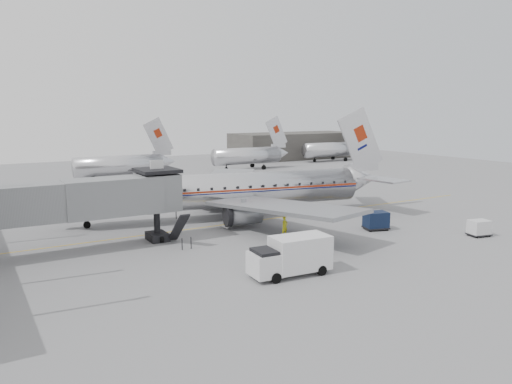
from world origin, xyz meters
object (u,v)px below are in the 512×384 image
(airliner, at_px, (231,190))
(service_van, at_px, (291,255))
(baggage_cart_white, at_px, (479,228))
(ramp_worker, at_px, (285,226))
(baggage_cart_navy, at_px, (376,220))

(airliner, relative_size, service_van, 6.23)
(service_van, relative_size, baggage_cart_white, 2.79)
(service_van, xyz_separation_m, ramp_worker, (5.73, 9.27, -0.52))
(service_van, height_order, baggage_cart_white, service_van)
(ramp_worker, bearing_deg, airliner, 81.56)
(ramp_worker, bearing_deg, baggage_cart_navy, -26.67)
(ramp_worker, bearing_deg, baggage_cart_white, -42.12)
(airliner, relative_size, baggage_cart_white, 17.41)
(baggage_cart_navy, xyz_separation_m, baggage_cart_white, (6.39, -6.65, -0.15))
(airliner, xyz_separation_m, baggage_cart_navy, (9.49, -12.01, -2.04))
(baggage_cart_white, relative_size, ramp_worker, 1.17)
(baggage_cart_navy, bearing_deg, service_van, -139.15)
(baggage_cart_navy, distance_m, ramp_worker, 9.29)
(airliner, distance_m, ramp_worker, 9.82)
(baggage_cart_navy, height_order, baggage_cart_white, baggage_cart_navy)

